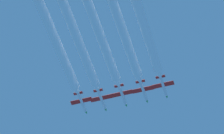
{
  "coord_description": "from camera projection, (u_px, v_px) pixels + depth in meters",
  "views": [
    {
      "loc": [
        47.56,
        -177.51,
        2.42
      ],
      "look_at": [
        0.32,
        -13.95,
        209.65
      ],
      "focal_mm": 114.96,
      "sensor_mm": 36.0,
      "label": 1
    }
  ],
  "objects": [
    {
      "name": "jet_far_left",
      "position": [
        82.0,
        102.0,
        280.08
      ],
      "size": [
        8.6,
        12.52,
        3.01
      ],
      "color": "silver"
    },
    {
      "name": "jet_inner_left",
      "position": [
        102.0,
        100.0,
        278.69
      ],
      "size": [
        8.6,
        12.52,
        3.01
      ],
      "color": "silver"
    },
    {
      "name": "jet_center",
      "position": [
        122.0,
        95.0,
        277.16
      ],
      "size": [
        8.6,
        12.52,
        3.01
      ],
      "color": "silver"
    },
    {
      "name": "jet_inner_right",
      "position": [
        144.0,
        91.0,
        275.58
      ],
      "size": [
        8.6,
        12.52,
        3.01
      ],
      "color": "silver"
    },
    {
      "name": "jet_far_right",
      "position": [
        163.0,
        86.0,
        273.86
      ],
      "size": [
        8.6,
        12.52,
        3.01
      ],
      "color": "silver"
    },
    {
      "name": "smoke_trail_far_left",
      "position": [
        47.0,
        20.0,
        254.84
      ],
      "size": [
        3.44,
        71.3,
        3.44
      ],
      "color": "white"
    },
    {
      "name": "smoke_trail_inner_left",
      "position": [
        68.0,
        16.0,
        253.39
      ],
      "size": [
        3.44,
        71.5,
        3.44
      ],
      "color": "white"
    },
    {
      "name": "smoke_trail_center",
      "position": [
        93.0,
        15.0,
        253.11
      ],
      "size": [
        3.44,
        67.41,
        3.44
      ],
      "color": "white"
    },
    {
      "name": "smoke_trail_inner_right",
      "position": [
        118.0,
        17.0,
        253.36
      ],
      "size": [
        3.44,
        61.38,
        3.44
      ],
      "color": "white"
    },
    {
      "name": "smoke_trail_far_right",
      "position": [
        139.0,
        9.0,
        251.0
      ],
      "size": [
        3.44,
        63.51,
        3.44
      ],
      "color": "white"
    }
  ]
}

